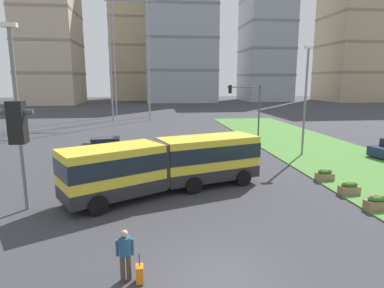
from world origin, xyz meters
TOP-DOWN VIEW (x-y plane):
  - ground_plane at (0.00, 0.00)m, footprint 260.00×260.00m
  - grass_median at (13.29, 10.00)m, footprint 10.00×70.00m
  - articulated_bus at (-1.33, 8.90)m, footprint 11.73×6.99m
  - car_black_sedan at (-6.04, 19.08)m, footprint 4.51×2.26m
  - pedestrian_crossing at (-3.10, 0.36)m, footprint 0.58×0.36m
  - rolling_suitcase at (-2.65, 0.16)m, footprint 0.25×0.37m
  - flower_planter_1 at (8.89, 4.75)m, footprint 1.10×0.56m
  - flower_planter_2 at (8.89, 7.04)m, footprint 1.10×0.56m
  - flower_planter_3 at (8.89, 9.71)m, footprint 1.10×0.56m
  - traffic_light_far_right at (7.42, 22.00)m, footprint 3.38×0.28m
  - streetlight_left at (-8.50, 7.06)m, footprint 0.70×0.28m
  - streetlight_median at (10.79, 16.96)m, footprint 0.70×0.28m
  - apartment_tower_west at (-30.00, 89.89)m, footprint 15.32×18.34m
  - apartment_tower_westcentre at (-4.91, 110.28)m, footprint 21.06×18.01m
  - apartment_tower_centre at (7.24, 95.57)m, footprint 21.42×17.16m
  - apartment_tower_eastcentre at (35.74, 98.43)m, footprint 14.43×18.02m
  - apartment_tower_east at (64.12, 92.01)m, footprint 20.59×19.04m
  - transmission_pylon at (-5.47, 48.32)m, footprint 9.00×6.24m

SIDE VIEW (x-z plane):
  - ground_plane at x=0.00m, z-range 0.00..0.00m
  - grass_median at x=13.29m, z-range 0.00..0.08m
  - rolling_suitcase at x=-2.65m, z-range -0.17..0.80m
  - flower_planter_1 at x=8.89m, z-range 0.06..0.80m
  - flower_planter_2 at x=8.89m, z-range 0.06..0.80m
  - flower_planter_3 at x=8.89m, z-range 0.06..0.80m
  - car_black_sedan at x=-6.04m, z-range -0.04..1.54m
  - pedestrian_crossing at x=-3.10m, z-range 0.13..1.87m
  - articulated_bus at x=-1.33m, z-range 0.15..3.15m
  - traffic_light_far_right at x=7.42m, z-range 1.10..7.10m
  - streetlight_left at x=-8.50m, z-range 0.44..9.42m
  - streetlight_median at x=10.79m, z-range 0.45..9.63m
  - transmission_pylon at x=-5.47m, z-range 1.42..31.09m
  - apartment_tower_eastcentre at x=35.74m, z-range 0.02..40.21m
  - apartment_tower_west at x=-30.00m, z-range 0.02..41.27m
  - apartment_tower_westcentre at x=-4.91m, z-range 0.02..44.15m
  - apartment_tower_centre at x=7.24m, z-range 0.02..46.40m
  - apartment_tower_east at x=64.12m, z-range 0.02..52.58m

